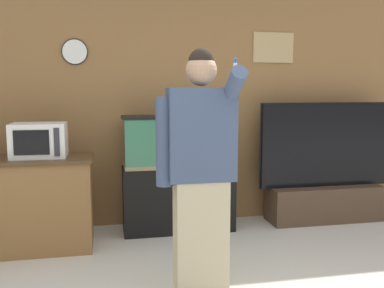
% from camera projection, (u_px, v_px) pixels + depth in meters
% --- Properties ---
extents(wall_back_paneled, '(10.00, 0.08, 2.60)m').
position_uv_depth(wall_back_paneled, '(179.00, 108.00, 4.82)').
color(wall_back_paneled, olive).
rests_on(wall_back_paneled, ground_plane).
extents(counter_island, '(1.56, 0.58, 0.88)m').
position_uv_depth(counter_island, '(8.00, 205.00, 3.98)').
color(counter_island, brown).
rests_on(counter_island, ground_plane).
extents(microwave, '(0.49, 0.38, 0.32)m').
position_uv_depth(microwave, '(39.00, 140.00, 3.98)').
color(microwave, white).
rests_on(microwave, counter_island).
extents(aquarium_on_stand, '(1.18, 0.38, 1.24)m').
position_uv_depth(aquarium_on_stand, '(178.00, 174.00, 4.55)').
color(aquarium_on_stand, black).
rests_on(aquarium_on_stand, ground_plane).
extents(tv_on_stand, '(1.58, 0.40, 1.37)m').
position_uv_depth(tv_on_stand, '(324.00, 187.00, 4.94)').
color(tv_on_stand, '#4C3828').
rests_on(tv_on_stand, ground_plane).
extents(person_standing, '(0.56, 0.43, 1.79)m').
position_uv_depth(person_standing, '(200.00, 171.00, 3.02)').
color(person_standing, '#BCAD89').
rests_on(person_standing, ground_plane).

